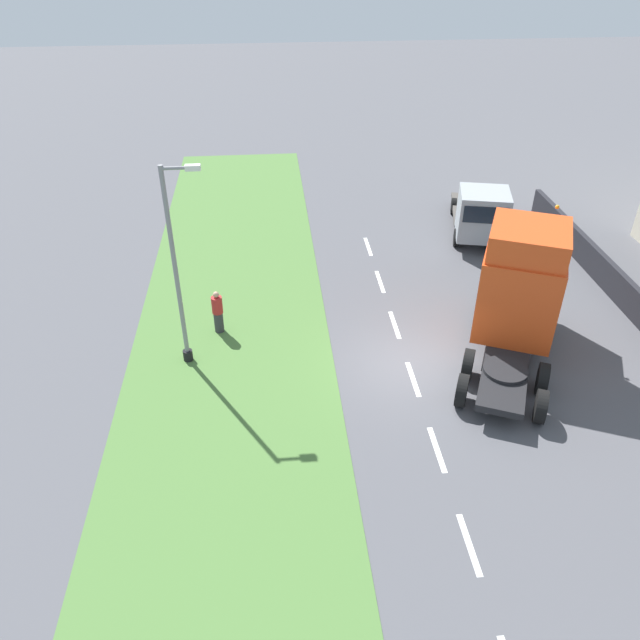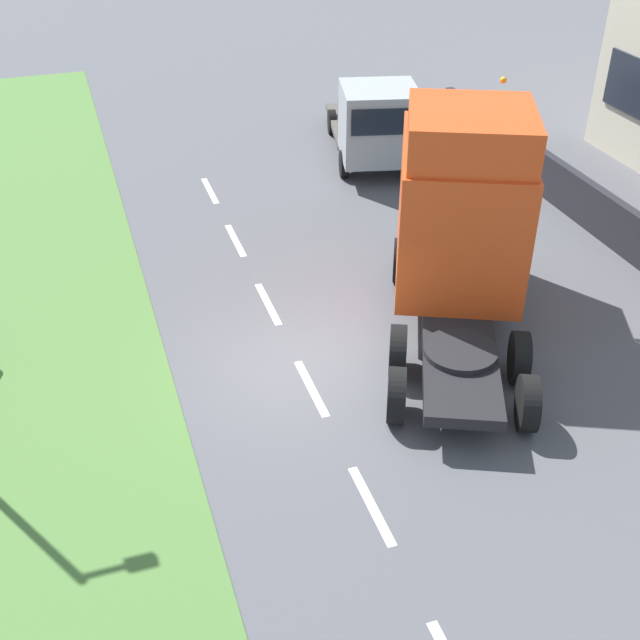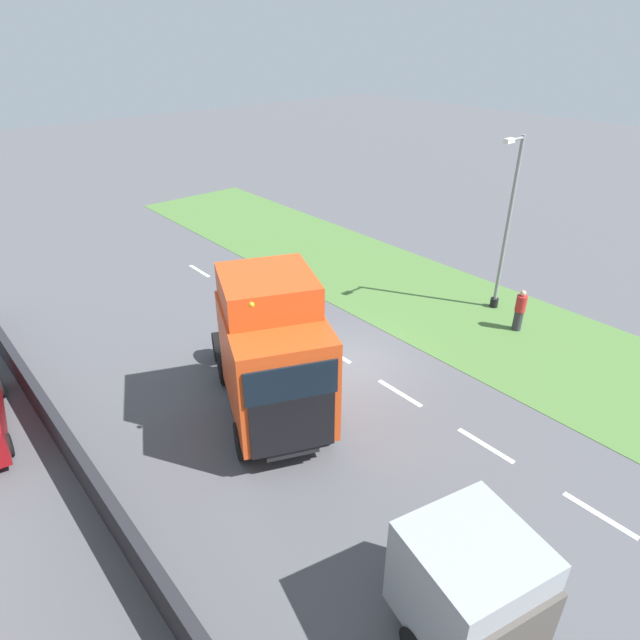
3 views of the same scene
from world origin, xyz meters
name	(u,v)px [view 3 (image 3 of 3)]	position (x,y,z in m)	size (l,w,h in m)	color
ground_plane	(346,360)	(0.00, 0.00, 0.00)	(120.00, 120.00, 0.00)	#515156
grass_verge	(452,309)	(-6.00, 0.00, 0.01)	(7.00, 44.00, 0.01)	#4C7538
lane_markings	(333,352)	(0.00, -0.70, 0.00)	(0.16, 21.00, 0.00)	white
boundary_wall	(83,469)	(9.00, 0.00, 0.60)	(0.25, 24.00, 1.20)	#232328
lorry_cab	(273,355)	(3.84, 1.05, 2.32)	(5.03, 7.11, 4.76)	black
flatbed_truck	(486,613)	(5.09, 8.93, 1.40)	(3.44, 6.33, 2.64)	#999EA3
lamp_post	(505,235)	(-7.38, 1.02, 3.19)	(1.28, 0.32, 6.90)	black
pedestrian	(520,311)	(-6.46, 2.68, 0.82)	(0.39, 0.39, 1.67)	#333338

